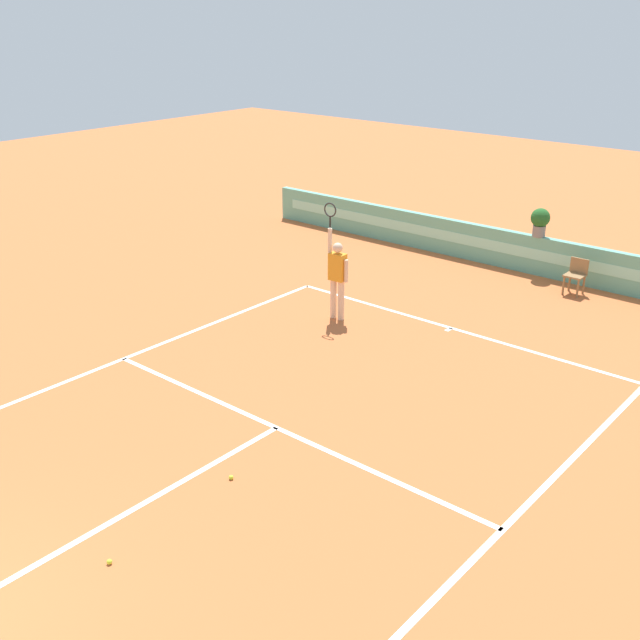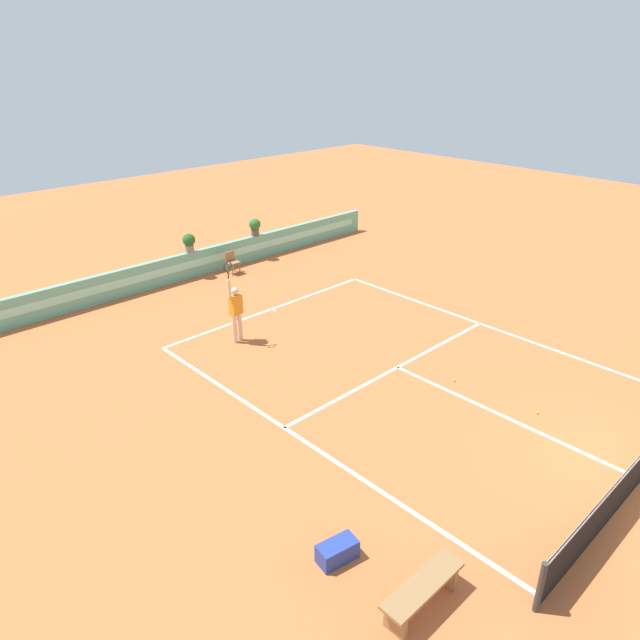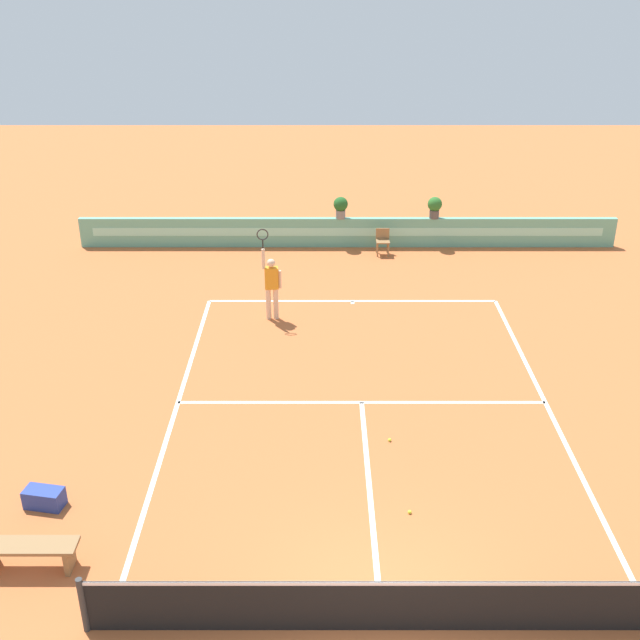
% 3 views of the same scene
% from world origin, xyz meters
% --- Properties ---
extents(ground_plane, '(60.00, 60.00, 0.00)m').
position_xyz_m(ground_plane, '(0.00, 6.00, 0.00)').
color(ground_plane, '#BC6033').
extents(court_lines, '(8.32, 11.94, 0.01)m').
position_xyz_m(court_lines, '(0.00, 6.72, 0.00)').
color(court_lines, white).
rests_on(court_lines, ground).
extents(net, '(8.92, 0.10, 1.00)m').
position_xyz_m(net, '(0.00, 0.00, 0.51)').
color(net, '#333333').
rests_on(net, ground).
extents(back_wall_barrier, '(18.00, 0.21, 1.00)m').
position_xyz_m(back_wall_barrier, '(0.00, 16.39, 0.50)').
color(back_wall_barrier, '#60A88E').
rests_on(back_wall_barrier, ground).
extents(ball_kid_chair, '(0.44, 0.44, 0.85)m').
position_xyz_m(ball_kid_chair, '(1.13, 15.66, 0.48)').
color(ball_kid_chair, olive).
rests_on(ball_kid_chair, ground).
extents(bench_courtside, '(1.60, 0.44, 0.51)m').
position_xyz_m(bench_courtside, '(-5.66, 1.27, 0.38)').
color(bench_courtside, olive).
rests_on(bench_courtside, ground).
extents(gear_bag, '(0.75, 0.48, 0.36)m').
position_xyz_m(gear_bag, '(-5.94, 2.85, 0.18)').
color(gear_bag, navy).
rests_on(gear_bag, ground).
extents(tennis_player, '(0.62, 0.25, 2.58)m').
position_xyz_m(tennis_player, '(-2.24, 10.74, 1.05)').
color(tennis_player, beige).
rests_on(tennis_player, ground).
extents(tennis_ball_near_baseline, '(0.07, 0.07, 0.07)m').
position_xyz_m(tennis_ball_near_baseline, '(0.68, 2.64, 0.03)').
color(tennis_ball_near_baseline, '#CCE033').
rests_on(tennis_ball_near_baseline, ground).
extents(tennis_ball_mid_court, '(0.07, 0.07, 0.07)m').
position_xyz_m(tennis_ball_mid_court, '(0.51, 4.89, 0.03)').
color(tennis_ball_mid_court, '#CCE033').
rests_on(tennis_ball_mid_court, ground).
extents(potted_plant_right, '(0.48, 0.48, 0.72)m').
position_xyz_m(potted_plant_right, '(2.88, 16.39, 1.41)').
color(potted_plant_right, '#514C47').
rests_on(potted_plant_right, back_wall_barrier).
extents(potted_plant_centre, '(0.48, 0.48, 0.72)m').
position_xyz_m(potted_plant_centre, '(-0.25, 16.39, 1.41)').
color(potted_plant_centre, gray).
rests_on(potted_plant_centre, back_wall_barrier).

